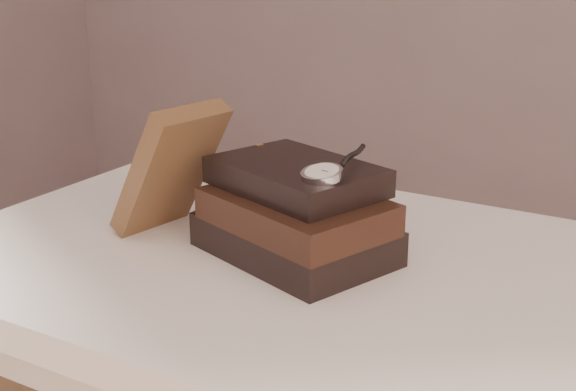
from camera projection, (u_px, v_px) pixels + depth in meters
The scene contains 5 objects.
table at pixel (334, 333), 0.97m from camera, with size 1.00×0.60×0.75m.
book_stack at pixel (296, 215), 0.94m from camera, with size 0.26×0.23×0.11m.
journal at pixel (171, 169), 1.01m from camera, with size 0.03×0.12×0.19m, color #452C1A.
pocket_watch at pixel (326, 171), 0.88m from camera, with size 0.06×0.15×0.02m.
eyeglasses at pixel (300, 178), 1.05m from camera, with size 0.12×0.13×0.05m.
Camera 1 is at (0.39, -0.42, 1.12)m, focal length 49.13 mm.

